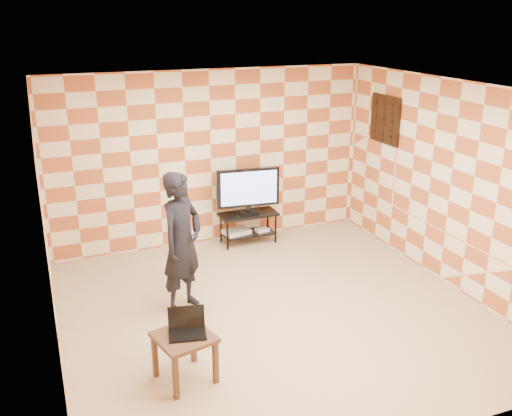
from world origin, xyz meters
The scene contains 14 objects.
floor centered at (0.00, 0.00, 0.00)m, with size 5.00×5.00×0.00m, color tan.
wall_back centered at (0.00, 2.50, 1.35)m, with size 5.00×0.02×2.70m, color beige.
wall_front centered at (0.00, -2.50, 1.35)m, with size 5.00×0.02×2.70m, color beige.
wall_left centered at (-2.50, 0.00, 1.35)m, with size 0.02×5.00×2.70m, color beige.
wall_right centered at (2.50, 0.00, 1.35)m, with size 0.02×5.00×2.70m, color beige.
ceiling centered at (0.00, 0.00, 2.70)m, with size 5.00×5.00×0.02m, color white.
wall_art centered at (2.47, 1.55, 1.95)m, with size 0.04×0.72×0.72m.
tv_stand centered at (0.49, 2.17, 0.36)m, with size 0.91×0.41×0.50m.
tv centered at (0.49, 2.17, 0.90)m, with size 0.99×0.22×0.72m.
dvd_player centered at (0.30, 2.20, 0.21)m, with size 0.40×0.29×0.07m, color silver.
game_console centered at (0.71, 2.14, 0.20)m, with size 0.21×0.15×0.05m, color silver.
side_table centered at (-1.36, -0.94, 0.41)m, with size 0.64×0.64×0.50m.
laptop centered at (-1.32, -0.90, 0.55)m, with size 0.41×0.35×0.24m.
person centered at (-1.00, 0.48, 0.87)m, with size 0.64×0.42×1.75m, color black.
Camera 1 is at (-2.48, -5.71, 3.49)m, focal length 40.00 mm.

